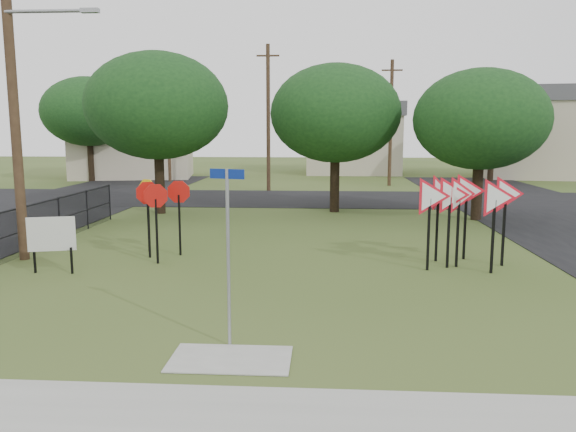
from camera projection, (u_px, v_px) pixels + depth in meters
The scene contains 21 objects.
ground at pixel (250, 313), 11.66m from camera, with size 140.00×140.00×0.00m, color #384E1D.
sidewalk at pixel (208, 413), 7.52m from camera, with size 30.00×1.60×0.02m, color gray.
street_far at pixel (297, 198), 31.39m from camera, with size 60.00×8.00×0.02m, color black.
curb_pad at pixel (231, 359), 9.29m from camera, with size 2.00×1.20×0.02m, color gray.
street_name_sign at pixel (228, 247), 9.66m from camera, with size 0.62×0.22×3.12m.
stop_sign_cluster at pixel (158, 200), 16.66m from camera, with size 1.79×1.89×2.30m.
yield_sign_cluster at pixel (463, 199), 15.45m from camera, with size 3.30×1.87×2.59m.
info_board at pixel (52, 236), 14.80m from camera, with size 1.18×0.36×1.52m.
utility_pole_main at pixel (14, 79), 15.78m from camera, with size 3.55×0.33×10.00m.
far_pole_a at pixel (268, 117), 34.78m from camera, with size 1.40×0.24×9.00m.
far_pole_b at pixel (391, 122), 38.25m from camera, with size 1.40×0.24×8.50m.
far_pole_c at pixel (168, 119), 41.21m from camera, with size 1.40×0.24×9.00m.
fence_run at pixel (43, 223), 18.20m from camera, with size 0.05×11.55×1.50m.
house_left at pixel (134, 132), 45.56m from camera, with size 10.58×8.88×7.20m.
house_mid at pixel (352, 138), 50.39m from camera, with size 8.40×8.40×6.20m.
house_right at pixel (528, 132), 45.47m from camera, with size 8.30×8.30×7.20m.
tree_near_left at pixel (157, 106), 25.13m from camera, with size 6.40×6.40×7.27m.
tree_near_mid at pixel (336, 114), 25.65m from camera, with size 6.00×6.00×6.80m.
tree_near_right at pixel (481, 120), 23.34m from camera, with size 5.60×5.60×6.33m.
tree_far_left at pixel (88, 112), 41.51m from camera, with size 6.80×6.80×7.73m.
tree_far_right at pixel (493, 120), 41.65m from camera, with size 6.00×6.00×6.80m.
Camera 1 is at (1.53, -11.15, 3.75)m, focal length 35.00 mm.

